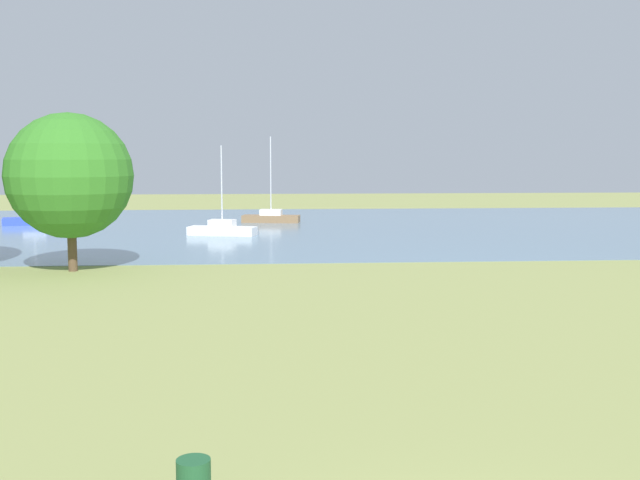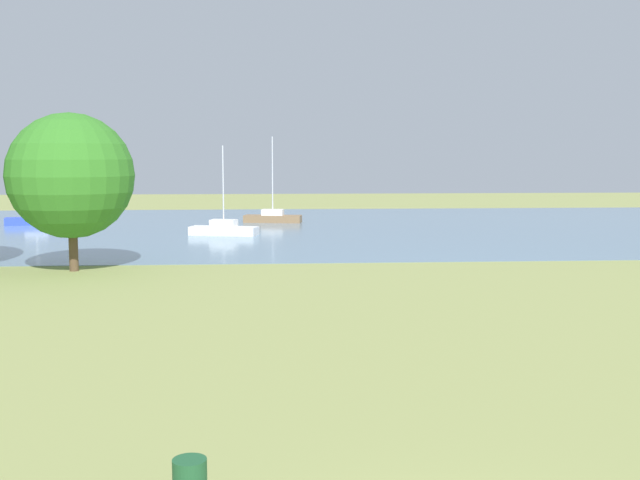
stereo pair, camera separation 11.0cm
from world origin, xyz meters
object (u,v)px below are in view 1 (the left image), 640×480
at_px(sailboat_brown, 271,217).
at_px(sailboat_blue, 34,219).
at_px(tree_east_far, 70,176).
at_px(sailboat_white, 222,229).

height_order(sailboat_brown, sailboat_blue, sailboat_blue).
distance_m(sailboat_blue, tree_east_far, 27.48).
xyz_separation_m(sailboat_brown, sailboat_blue, (-19.29, -0.69, 0.01)).
bearing_deg(sailboat_blue, tree_east_far, -69.93).
bearing_deg(tree_east_far, sailboat_blue, 110.07).
distance_m(sailboat_blue, sailboat_white, 18.26).
xyz_separation_m(sailboat_blue, tree_east_far, (9.32, -25.51, 4.19)).
height_order(sailboat_blue, sailboat_white, sailboat_blue).
height_order(sailboat_white, tree_east_far, tree_east_far).
xyz_separation_m(sailboat_brown, sailboat_white, (-3.55, -9.96, -0.01)).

